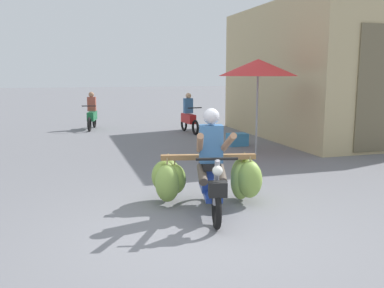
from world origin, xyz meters
The scene contains 7 objects.
ground_plane centered at (0.00, 0.00, 0.00)m, with size 120.00×120.00×0.00m, color slate.
motorbike_main_loaded centered at (0.53, 1.15, 0.49)m, with size 1.86×1.95×1.58m.
motorbike_distant_ahead_left centered at (-0.66, 11.06, 0.57)m, with size 0.60×1.60×1.40m.
motorbike_distant_ahead_right centered at (2.57, 9.18, 0.57)m, with size 0.50×1.62×1.40m.
shopfront_building centered at (6.70, 7.24, 2.11)m, with size 4.40×6.71×4.22m.
market_umbrella_near_shop centered at (3.09, 4.78, 2.22)m, with size 1.98×1.98×2.43m.
produce_crate centered at (3.15, 6.15, 0.18)m, with size 0.56×0.40×0.36m, color teal.
Camera 1 is at (-1.56, -4.89, 2.08)m, focal length 38.99 mm.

